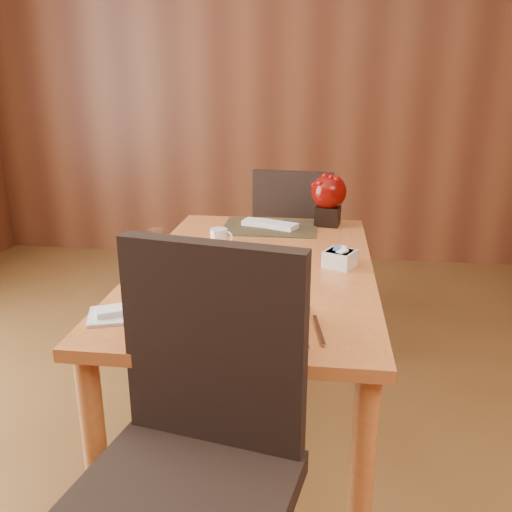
# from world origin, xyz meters

# --- Properties ---
(back_wall) EXTENTS (5.00, 0.02, 2.80)m
(back_wall) POSITION_xyz_m (0.00, 3.00, 1.40)
(back_wall) COLOR brown
(back_wall) RESTS_ON ground
(dining_table) EXTENTS (0.90, 1.50, 0.75)m
(dining_table) POSITION_xyz_m (0.00, 0.60, 0.65)
(dining_table) COLOR #C97238
(dining_table) RESTS_ON ground
(placemat_near) EXTENTS (0.45, 0.33, 0.01)m
(placemat_near) POSITION_xyz_m (0.00, 0.05, 0.75)
(placemat_near) COLOR black
(placemat_near) RESTS_ON dining_table
(placemat_far) EXTENTS (0.45, 0.33, 0.01)m
(placemat_far) POSITION_xyz_m (0.00, 1.15, 0.75)
(placemat_far) COLOR black
(placemat_far) RESTS_ON dining_table
(soup_setting) EXTENTS (0.35, 0.35, 0.12)m
(soup_setting) POSITION_xyz_m (0.04, 0.01, 0.81)
(soup_setting) COLOR white
(soup_setting) RESTS_ON dining_table
(coffee_cup) EXTENTS (0.16, 0.16, 0.09)m
(coffee_cup) POSITION_xyz_m (-0.18, 0.52, 0.79)
(coffee_cup) COLOR white
(coffee_cup) RESTS_ON dining_table
(water_glass) EXTENTS (0.09, 0.09, 0.15)m
(water_glass) POSITION_xyz_m (-0.36, 0.53, 0.83)
(water_glass) COLOR silver
(water_glass) RESTS_ON dining_table
(creamer_jug) EXTENTS (0.12, 0.12, 0.07)m
(creamer_jug) POSITION_xyz_m (-0.19, 0.85, 0.78)
(creamer_jug) COLOR white
(creamer_jug) RESTS_ON dining_table
(sugar_caddy) EXTENTS (0.14, 0.14, 0.06)m
(sugar_caddy) POSITION_xyz_m (0.32, 0.62, 0.78)
(sugar_caddy) COLOR white
(sugar_caddy) RESTS_ON dining_table
(berry_decor) EXTENTS (0.17, 0.17, 0.25)m
(berry_decor) POSITION_xyz_m (0.28, 1.24, 0.89)
(berry_decor) COLOR black
(berry_decor) RESTS_ON dining_table
(napkins_far) EXTENTS (0.29, 0.19, 0.02)m
(napkins_far) POSITION_xyz_m (0.01, 1.15, 0.77)
(napkins_far) COLOR white
(napkins_far) RESTS_ON dining_table
(bread_plate) EXTENTS (0.18, 0.18, 0.01)m
(bread_plate) POSITION_xyz_m (-0.37, 0.07, 0.75)
(bread_plate) COLOR white
(bread_plate) RESTS_ON dining_table
(near_chair) EXTENTS (0.59, 0.59, 1.07)m
(near_chair) POSITION_xyz_m (-0.03, -0.30, 0.60)
(near_chair) COLOR black
(near_chair) RESTS_ON ground
(far_chair) EXTENTS (0.49, 0.49, 0.97)m
(far_chair) POSITION_xyz_m (0.10, 1.61, 0.55)
(far_chair) COLOR black
(far_chair) RESTS_ON ground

